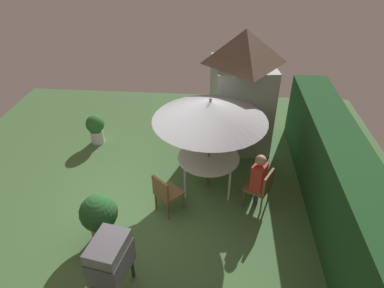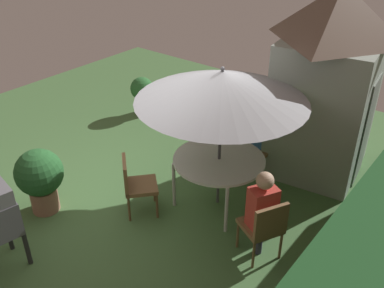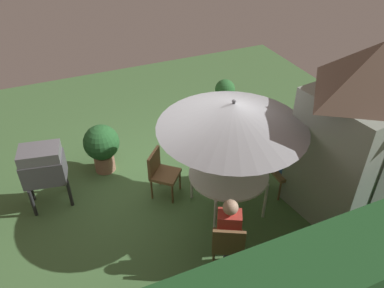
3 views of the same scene
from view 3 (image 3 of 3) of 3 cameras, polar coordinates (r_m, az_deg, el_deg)
name	(u,v)px [view 3 (image 3 of 3)]	position (r m, az deg, el deg)	size (l,w,h in m)	color
ground_plane	(171,184)	(7.42, -3.16, -5.91)	(11.00, 11.00, 0.00)	#47703D
garden_shed	(359,132)	(6.60, 23.58, 1.67)	(1.87, 1.71, 3.03)	gray
patio_table	(228,175)	(6.50, 5.44, -4.68)	(1.34, 1.34, 0.79)	white
patio_umbrella	(233,115)	(5.81, 6.09, 4.26)	(2.35, 2.35, 2.18)	#4C4C51
bbq_grill	(43,166)	(6.96, -21.28, -3.02)	(0.78, 0.62, 1.20)	#47474C
chair_near_shed	(228,243)	(5.75, 5.38, -14.39)	(0.62, 0.63, 0.90)	olive
chair_far_side	(289,168)	(7.18, 14.25, -3.41)	(0.48, 0.47, 0.90)	olive
chair_toward_hedge	(161,171)	(6.92, -4.64, -3.98)	(0.65, 0.65, 0.90)	olive
potted_plant_by_shed	(225,93)	(9.50, 4.89, 7.54)	(0.49, 0.49, 0.82)	silver
potted_plant_by_grill	(102,145)	(7.60, -13.25, -0.21)	(0.69, 0.69, 1.01)	#936651
person_in_red	(229,226)	(5.61, 5.53, -12.00)	(0.41, 0.37, 1.26)	#CC3D33
person_in_blue	(287,157)	(6.98, 13.98, -1.90)	(0.25, 0.35, 1.26)	#3866B2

